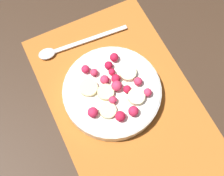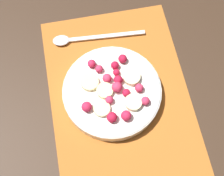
# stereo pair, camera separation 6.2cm
# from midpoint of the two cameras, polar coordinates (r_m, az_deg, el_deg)

# --- Properties ---
(ground_plane) EXTENTS (3.00, 3.00, 0.00)m
(ground_plane) POSITION_cam_midpoint_polar(r_m,az_deg,el_deg) (0.65, 4.58, -3.89)
(ground_plane) COLOR #382619
(placemat) EXTENTS (0.47, 0.29, 0.01)m
(placemat) POSITION_cam_midpoint_polar(r_m,az_deg,el_deg) (0.65, 4.60, -3.80)
(placemat) COLOR #B26023
(placemat) RESTS_ON ground_plane
(fruit_bowl) EXTENTS (0.20, 0.20, 0.05)m
(fruit_bowl) POSITION_cam_midpoint_polar(r_m,az_deg,el_deg) (0.64, 2.81, -0.94)
(fruit_bowl) COLOR silver
(fruit_bowl) RESTS_ON placemat
(spoon) EXTENTS (0.03, 0.21, 0.01)m
(spoon) POSITION_cam_midpoint_polar(r_m,az_deg,el_deg) (0.71, -3.14, 8.76)
(spoon) COLOR silver
(spoon) RESTS_ON placemat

